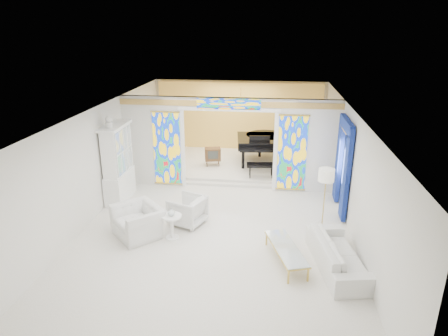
# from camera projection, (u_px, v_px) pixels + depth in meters

# --- Properties ---
(floor) EXTENTS (12.00, 12.00, 0.00)m
(floor) POSITION_uv_depth(u_px,v_px,m) (221.00, 213.00, 11.52)
(floor) COLOR white
(floor) RESTS_ON ground
(ceiling) EXTENTS (7.00, 12.00, 0.02)m
(ceiling) POSITION_uv_depth(u_px,v_px,m) (221.00, 111.00, 10.51)
(ceiling) COLOR white
(ceiling) RESTS_ON wall_back
(wall_back) EXTENTS (7.00, 0.02, 3.00)m
(wall_back) POSITION_uv_depth(u_px,v_px,m) (240.00, 117.00, 16.62)
(wall_back) COLOR silver
(wall_back) RESTS_ON floor
(wall_front) EXTENTS (7.00, 0.02, 3.00)m
(wall_front) POSITION_uv_depth(u_px,v_px,m) (163.00, 309.00, 5.41)
(wall_front) COLOR silver
(wall_front) RESTS_ON floor
(wall_left) EXTENTS (0.02, 12.00, 3.00)m
(wall_left) POSITION_uv_depth(u_px,v_px,m) (100.00, 159.00, 11.42)
(wall_left) COLOR silver
(wall_left) RESTS_ON floor
(wall_right) EXTENTS (0.02, 12.00, 3.00)m
(wall_right) POSITION_uv_depth(u_px,v_px,m) (351.00, 170.00, 10.61)
(wall_right) COLOR silver
(wall_right) RESTS_ON floor
(partition_wall) EXTENTS (7.00, 0.22, 3.00)m
(partition_wall) POSITION_uv_depth(u_px,v_px,m) (229.00, 139.00, 12.82)
(partition_wall) COLOR silver
(partition_wall) RESTS_ON floor
(stained_glass_left) EXTENTS (0.90, 0.04, 2.40)m
(stained_glass_left) POSITION_uv_depth(u_px,v_px,m) (167.00, 149.00, 13.08)
(stained_glass_left) COLOR gold
(stained_glass_left) RESTS_ON partition_wall
(stained_glass_right) EXTENTS (0.90, 0.04, 2.40)m
(stained_glass_right) POSITION_uv_depth(u_px,v_px,m) (292.00, 153.00, 12.61)
(stained_glass_right) COLOR gold
(stained_glass_right) RESTS_ON partition_wall
(stained_glass_transom) EXTENTS (2.00, 0.04, 0.34)m
(stained_glass_transom) POSITION_uv_depth(u_px,v_px,m) (229.00, 104.00, 12.33)
(stained_glass_transom) COLOR gold
(stained_glass_transom) RESTS_ON partition_wall
(alcove_platform) EXTENTS (6.80, 3.80, 0.18)m
(alcove_platform) POSITION_uv_depth(u_px,v_px,m) (235.00, 164.00, 15.32)
(alcove_platform) COLOR white
(alcove_platform) RESTS_ON floor
(gold_curtain_back) EXTENTS (6.70, 0.10, 2.90)m
(gold_curtain_back) POSITION_uv_depth(u_px,v_px,m) (239.00, 118.00, 16.50)
(gold_curtain_back) COLOR #EAB251
(gold_curtain_back) RESTS_ON wall_back
(chandelier) EXTENTS (0.48, 0.48, 0.30)m
(chandelier) POSITION_uv_depth(u_px,v_px,m) (241.00, 101.00, 14.37)
(chandelier) COLOR gold
(chandelier) RESTS_ON ceiling
(blue_drapes) EXTENTS (0.14, 1.85, 2.65)m
(blue_drapes) POSITION_uv_depth(u_px,v_px,m) (343.00, 158.00, 11.25)
(blue_drapes) COLOR navy
(blue_drapes) RESTS_ON wall_right
(china_cabinet) EXTENTS (0.56, 1.46, 2.72)m
(china_cabinet) POSITION_uv_depth(u_px,v_px,m) (118.00, 164.00, 12.06)
(china_cabinet) COLOR white
(china_cabinet) RESTS_ON floor
(armchair_left) EXTENTS (1.59, 1.60, 0.78)m
(armchair_left) POSITION_uv_depth(u_px,v_px,m) (138.00, 221.00, 10.21)
(armchair_left) COLOR white
(armchair_left) RESTS_ON floor
(armchair_right) EXTENTS (1.11, 1.10, 0.79)m
(armchair_right) POSITION_uv_depth(u_px,v_px,m) (187.00, 210.00, 10.79)
(armchair_right) COLOR white
(armchair_right) RESTS_ON floor
(sofa) EXTENTS (1.29, 2.42, 0.67)m
(sofa) POSITION_uv_depth(u_px,v_px,m) (339.00, 254.00, 8.85)
(sofa) COLOR white
(sofa) RESTS_ON floor
(side_table) EXTENTS (0.65, 0.65, 0.64)m
(side_table) POSITION_uv_depth(u_px,v_px,m) (172.00, 223.00, 10.04)
(side_table) COLOR white
(side_table) RESTS_ON floor
(vase) EXTENTS (0.25, 0.25, 0.20)m
(vase) POSITION_uv_depth(u_px,v_px,m) (171.00, 212.00, 9.93)
(vase) COLOR silver
(vase) RESTS_ON side_table
(coffee_table) EXTENTS (1.03, 1.78, 0.38)m
(coffee_table) POSITION_uv_depth(u_px,v_px,m) (286.00, 249.00, 9.05)
(coffee_table) COLOR silver
(coffee_table) RESTS_ON floor
(floor_lamp) EXTENTS (0.53, 0.53, 1.67)m
(floor_lamp) POSITION_uv_depth(u_px,v_px,m) (326.00, 178.00, 10.23)
(floor_lamp) COLOR gold
(floor_lamp) RESTS_ON floor
(grand_piano) EXTENTS (2.00, 3.11, 1.19)m
(grand_piano) POSITION_uv_depth(u_px,v_px,m) (262.00, 141.00, 15.11)
(grand_piano) COLOR black
(grand_piano) RESTS_ON alcove_platform
(tv_console) EXTENTS (0.64, 0.50, 0.67)m
(tv_console) POSITION_uv_depth(u_px,v_px,m) (213.00, 154.00, 14.77)
(tv_console) COLOR brown
(tv_console) RESTS_ON alcove_platform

